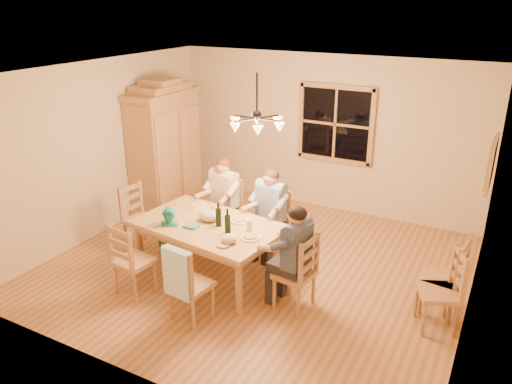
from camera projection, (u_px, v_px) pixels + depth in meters
The scene contains 33 objects.
floor at pixel (257, 266), 7.07m from camera, with size 5.50×5.50×0.00m, color olive.
ceiling at pixel (257, 72), 6.08m from camera, with size 5.50×5.00×0.02m, color white.
wall_back at pixel (324, 134), 8.63m from camera, with size 5.50×0.02×2.70m, color #CCBB90.
wall_left at pixel (101, 149), 7.78m from camera, with size 0.02×5.00×2.70m, color #CCBB90.
wall_right at pixel (482, 217), 5.37m from camera, with size 0.02×5.00×2.70m, color #CCBB90.
window at pixel (335, 124), 8.44m from camera, with size 1.30×0.06×1.30m.
painting at pixel (491, 164), 6.28m from camera, with size 0.06×0.78×0.64m.
chandelier at pixel (257, 122), 6.31m from camera, with size 0.77×0.68×0.71m.
armoire at pixel (165, 151), 8.69m from camera, with size 0.66×1.40×2.30m.
dining_table at pixel (209, 230), 6.64m from camera, with size 2.05×1.41×0.76m.
chair_far_left at pixel (224, 223), 7.71m from camera, with size 0.49×0.47×0.99m.
chair_far_right at pixel (270, 237), 7.26m from camera, with size 0.49×0.47×0.99m.
chair_near_left at pixel (135, 272), 6.34m from camera, with size 0.49×0.47×0.99m.
chair_near_right at pixel (191, 296), 5.82m from camera, with size 0.49×0.47×0.99m.
chair_end_left at pixel (142, 229), 7.48m from camera, with size 0.47×0.49×0.99m.
chair_end_right at pixel (294, 285), 6.05m from camera, with size 0.47×0.49×0.99m.
adult_woman at pixel (223, 190), 7.52m from camera, with size 0.43×0.46×0.87m.
adult_plaid_man at pixel (270, 203), 7.06m from camera, with size 0.43×0.46×0.87m.
adult_slate_man at pixel (295, 245), 5.85m from camera, with size 0.46×0.43×0.87m.
towel at pixel (178, 273), 5.53m from camera, with size 0.38×0.10×0.58m, color #ABD9E7.
wine_bottle_a at pixel (218, 214), 6.48m from camera, with size 0.08×0.08×0.33m, color black.
wine_bottle_b at pixel (228, 221), 6.28m from camera, with size 0.08×0.08×0.33m, color black.
plate_woman at pixel (196, 206), 7.14m from camera, with size 0.26×0.26×0.02m, color white.
plate_plaid at pixel (240, 220), 6.68m from camera, with size 0.26×0.26×0.02m, color white.
plate_slate at pixel (250, 237), 6.20m from camera, with size 0.26×0.26×0.02m, color white.
wine_glass_a at pixel (214, 210), 6.85m from camera, with size 0.06×0.06×0.14m, color silver.
wine_glass_b at pixel (249, 225), 6.39m from camera, with size 0.06×0.06×0.14m, color silver.
cap at pixel (229, 239), 6.07m from camera, with size 0.20×0.20×0.11m, color #CDB188.
napkin at pixel (192, 226), 6.49m from camera, with size 0.18×0.14×0.03m, color slate.
cloth_bundle at pixel (209, 215), 6.66m from camera, with size 0.28×0.22×0.15m, color #C8AF91.
child at pixel (171, 243), 6.64m from camera, with size 0.37×0.24×1.00m, color #1B7A77.
chair_spare_front at pixel (436, 304), 5.67m from camera, with size 0.56×0.57×0.99m.
chair_spare_back at pixel (441, 290), 5.94m from camera, with size 0.47×0.49×0.99m.
Camera 1 is at (2.90, -5.47, 3.56)m, focal length 35.00 mm.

